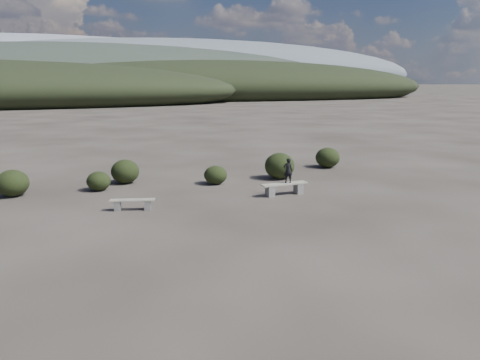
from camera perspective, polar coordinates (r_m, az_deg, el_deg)
name	(u,v)px	position (r m, az deg, el deg)	size (l,w,h in m)	color
ground	(269,240)	(13.91, 3.60, -7.35)	(1200.00, 1200.00, 0.00)	#2D2823
bench_left	(133,204)	(17.42, -12.96, -2.83)	(1.64, 0.70, 0.40)	#65625E
bench_right	(284,188)	(19.30, 5.44, -0.96)	(2.01, 0.55, 0.50)	#65625E
seated_person	(288,171)	(19.23, 5.87, 1.15)	(0.38, 0.25, 1.03)	black
shrub_a	(99,181)	(20.89, -16.85, -0.12)	(1.01, 1.01, 0.82)	black
shrub_b	(125,171)	(22.06, -13.83, 1.02)	(1.27, 1.27, 1.09)	black
shrub_c	(216,175)	(21.29, -3.00, 0.62)	(1.05, 1.05, 0.84)	black
shrub_d	(280,166)	(22.49, 4.85, 1.74)	(1.43, 1.43, 1.25)	black
shrub_e	(328,158)	(25.82, 10.63, 2.70)	(1.30, 1.30, 1.08)	black
shrub_f	(12,183)	(21.11, -25.99, -0.34)	(1.29, 1.29, 1.09)	black
mountain_ridges	(67,72)	(351.19, -20.36, 12.22)	(500.00, 400.00, 56.00)	black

